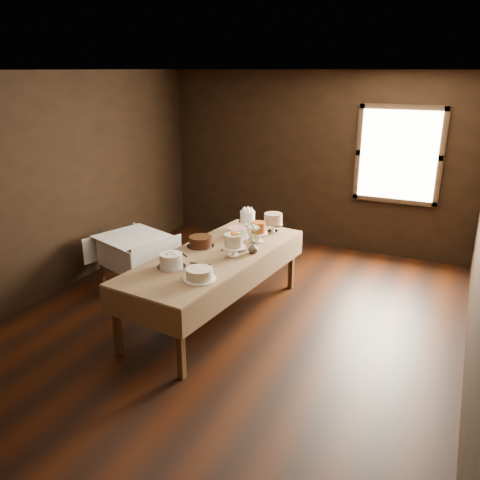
{
  "coord_description": "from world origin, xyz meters",
  "views": [
    {
      "loc": [
        2.26,
        -4.62,
        2.82
      ],
      "look_at": [
        0.0,
        0.2,
        0.95
      ],
      "focal_mm": 36.74,
      "sensor_mm": 36.0,
      "label": 1
    }
  ],
  "objects_px": {
    "cake_meringue": "(247,220)",
    "flower_vase": "(253,248)",
    "cake_caramel": "(258,233)",
    "cake_server_d": "(250,250)",
    "cake_chocolate": "(201,242)",
    "cake_server_e": "(184,255)",
    "side_table": "(132,241)",
    "cake_server_c": "(228,247)",
    "cake_swirl": "(171,261)",
    "cake_flowers": "(234,246)",
    "cake_cream": "(200,274)",
    "cake_speckled": "(273,224)",
    "display_table": "(215,259)",
    "cake_lattice": "(237,233)",
    "cake_server_a": "(204,264)"
  },
  "relations": [
    {
      "from": "cake_meringue",
      "to": "flower_vase",
      "type": "distance_m",
      "value": 0.93
    },
    {
      "from": "cake_server_d",
      "to": "cake_server_e",
      "type": "height_order",
      "value": "same"
    },
    {
      "from": "cake_caramel",
      "to": "cake_server_d",
      "type": "distance_m",
      "value": 0.32
    },
    {
      "from": "side_table",
      "to": "cake_meringue",
      "type": "bearing_deg",
      "value": 22.92
    },
    {
      "from": "cake_swirl",
      "to": "side_table",
      "type": "bearing_deg",
      "value": 142.35
    },
    {
      "from": "cake_speckled",
      "to": "cake_server_d",
      "type": "relative_size",
      "value": 1.35
    },
    {
      "from": "cake_meringue",
      "to": "cake_chocolate",
      "type": "height_order",
      "value": "cake_meringue"
    },
    {
      "from": "cake_server_a",
      "to": "cake_cream",
      "type": "bearing_deg",
      "value": -78.44
    },
    {
      "from": "cake_meringue",
      "to": "cake_flowers",
      "type": "relative_size",
      "value": 0.9
    },
    {
      "from": "cake_meringue",
      "to": "cake_server_e",
      "type": "xyz_separation_m",
      "value": [
        -0.24,
        -1.21,
        -0.11
      ]
    },
    {
      "from": "cake_chocolate",
      "to": "cake_meringue",
      "type": "bearing_deg",
      "value": 76.44
    },
    {
      "from": "side_table",
      "to": "cake_server_d",
      "type": "bearing_deg",
      "value": -3.9
    },
    {
      "from": "cake_server_c",
      "to": "cake_server_d",
      "type": "distance_m",
      "value": 0.28
    },
    {
      "from": "cake_cream",
      "to": "flower_vase",
      "type": "height_order",
      "value": "flower_vase"
    },
    {
      "from": "cake_speckled",
      "to": "cake_server_c",
      "type": "distance_m",
      "value": 0.81
    },
    {
      "from": "side_table",
      "to": "cake_server_a",
      "type": "xyz_separation_m",
      "value": [
        1.54,
        -0.75,
        0.2
      ]
    },
    {
      "from": "cake_caramel",
      "to": "cake_speckled",
      "type": "bearing_deg",
      "value": 87.31
    },
    {
      "from": "display_table",
      "to": "flower_vase",
      "type": "distance_m",
      "value": 0.45
    },
    {
      "from": "cake_server_a",
      "to": "cake_server_e",
      "type": "relative_size",
      "value": 1.0
    },
    {
      "from": "cake_server_a",
      "to": "cake_server_d",
      "type": "bearing_deg",
      "value": 56.27
    },
    {
      "from": "cake_caramel",
      "to": "cake_meringue",
      "type": "bearing_deg",
      "value": 128.3
    },
    {
      "from": "cake_meringue",
      "to": "cake_swirl",
      "type": "height_order",
      "value": "cake_meringue"
    },
    {
      "from": "cake_speckled",
      "to": "cake_server_c",
      "type": "height_order",
      "value": "cake_speckled"
    },
    {
      "from": "cake_flowers",
      "to": "cake_cream",
      "type": "relative_size",
      "value": 0.82
    },
    {
      "from": "cake_flowers",
      "to": "cake_cream",
      "type": "bearing_deg",
      "value": -92.31
    },
    {
      "from": "cake_cream",
      "to": "side_table",
      "type": "bearing_deg",
      "value": 146.49
    },
    {
      "from": "cake_swirl",
      "to": "cake_server_d",
      "type": "relative_size",
      "value": 1.29
    },
    {
      "from": "cake_lattice",
      "to": "flower_vase",
      "type": "xyz_separation_m",
      "value": [
        0.41,
        -0.43,
        0.01
      ]
    },
    {
      "from": "cake_swirl",
      "to": "flower_vase",
      "type": "distance_m",
      "value": 0.98
    },
    {
      "from": "cake_flowers",
      "to": "cake_cream",
      "type": "distance_m",
      "value": 0.73
    },
    {
      "from": "cake_chocolate",
      "to": "cake_server_e",
      "type": "distance_m",
      "value": 0.33
    },
    {
      "from": "flower_vase",
      "to": "cake_speckled",
      "type": "bearing_deg",
      "value": 95.36
    },
    {
      "from": "side_table",
      "to": "flower_vase",
      "type": "height_order",
      "value": "flower_vase"
    },
    {
      "from": "cake_lattice",
      "to": "flower_vase",
      "type": "distance_m",
      "value": 0.59
    },
    {
      "from": "side_table",
      "to": "cake_speckled",
      "type": "height_order",
      "value": "cake_speckled"
    },
    {
      "from": "side_table",
      "to": "cake_cream",
      "type": "relative_size",
      "value": 3.05
    },
    {
      "from": "cake_meringue",
      "to": "cake_server_e",
      "type": "distance_m",
      "value": 1.24
    },
    {
      "from": "cake_lattice",
      "to": "cake_caramel",
      "type": "relative_size",
      "value": 1.3
    },
    {
      "from": "cake_flowers",
      "to": "cake_meringue",
      "type": "bearing_deg",
      "value": 105.67
    },
    {
      "from": "cake_swirl",
      "to": "cake_server_d",
      "type": "height_order",
      "value": "cake_swirl"
    },
    {
      "from": "side_table",
      "to": "cake_server_d",
      "type": "height_order",
      "value": "cake_server_d"
    },
    {
      "from": "cake_chocolate",
      "to": "display_table",
      "type": "bearing_deg",
      "value": -27.38
    },
    {
      "from": "cake_cream",
      "to": "cake_server_d",
      "type": "bearing_deg",
      "value": 83.62
    },
    {
      "from": "side_table",
      "to": "cake_caramel",
      "type": "relative_size",
      "value": 3.86
    },
    {
      "from": "cake_swirl",
      "to": "cake_cream",
      "type": "relative_size",
      "value": 0.93
    },
    {
      "from": "cake_meringue",
      "to": "flower_vase",
      "type": "relative_size",
      "value": 1.99
    },
    {
      "from": "side_table",
      "to": "cake_server_c",
      "type": "relative_size",
      "value": 4.27
    },
    {
      "from": "side_table",
      "to": "cake_flowers",
      "type": "bearing_deg",
      "value": -12.77
    },
    {
      "from": "cake_cream",
      "to": "cake_server_a",
      "type": "relative_size",
      "value": 1.4
    },
    {
      "from": "display_table",
      "to": "cake_speckled",
      "type": "relative_size",
      "value": 8.26
    }
  ]
}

